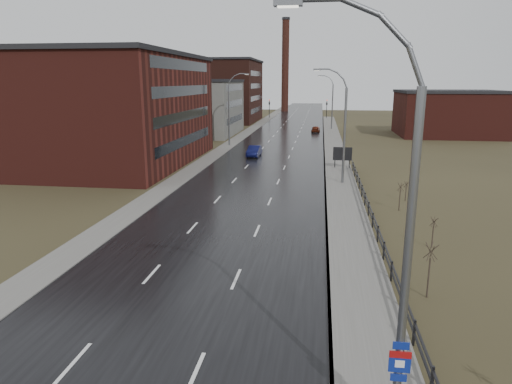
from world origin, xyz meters
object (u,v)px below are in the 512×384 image
(car_near, at_px, (254,151))
(streetlight_main, at_px, (396,240))
(billboard, at_px, (342,154))
(car_far, at_px, (316,129))

(car_near, bearing_deg, streetlight_main, -75.82)
(billboard, height_order, car_near, billboard)
(billboard, relative_size, car_far, 0.67)
(billboard, height_order, car_far, billboard)
(car_near, bearing_deg, billboard, -31.36)
(billboard, relative_size, car_near, 0.59)
(car_near, height_order, car_far, car_near)
(billboard, xyz_separation_m, car_far, (-3.60, 39.33, -1.09))
(billboard, bearing_deg, car_far, 95.23)
(streetlight_main, xyz_separation_m, car_far, (-2.97, 81.60, -5.39))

